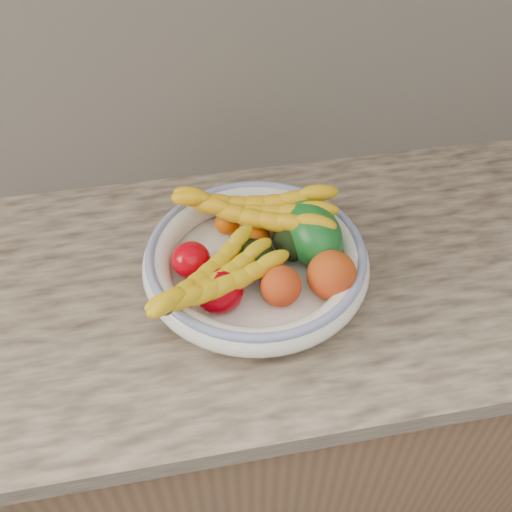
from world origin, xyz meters
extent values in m
cube|color=brown|center=(0.00, 1.68, 0.43)|extent=(2.40, 0.62, 0.86)
cube|color=#C3AB8B|center=(0.00, 1.68, 0.88)|extent=(2.44, 0.66, 0.04)
cube|color=beige|center=(0.00, 1.99, 1.15)|extent=(2.40, 0.02, 0.50)
cylinder|color=white|center=(0.00, 1.66, 0.91)|extent=(0.13, 0.13, 0.02)
cylinder|color=white|center=(0.00, 1.66, 0.92)|extent=(0.32, 0.32, 0.01)
torus|color=white|center=(0.00, 1.66, 0.95)|extent=(0.39, 0.39, 0.05)
torus|color=#37479D|center=(0.00, 1.66, 0.97)|extent=(0.37, 0.37, 0.02)
ellipsoid|color=#DA5D04|center=(-0.03, 1.76, 0.95)|extent=(0.06, 0.06, 0.04)
ellipsoid|color=#E74F04|center=(0.05, 1.77, 0.95)|extent=(0.07, 0.07, 0.05)
ellipsoid|color=#DA5104|center=(0.01, 1.72, 0.95)|extent=(0.06, 0.06, 0.04)
ellipsoid|color=#C7000D|center=(-0.11, 1.67, 0.96)|extent=(0.08, 0.08, 0.06)
ellipsoid|color=#A1000B|center=(-0.07, 1.59, 0.96)|extent=(0.09, 0.09, 0.07)
ellipsoid|color=black|center=(0.00, 1.65, 0.96)|extent=(0.10, 0.11, 0.06)
ellipsoid|color=black|center=(0.07, 1.69, 0.96)|extent=(0.08, 0.11, 0.07)
ellipsoid|color=#0F5319|center=(0.10, 1.68, 0.98)|extent=(0.15, 0.17, 0.13)
ellipsoid|color=orange|center=(0.03, 1.58, 0.97)|extent=(0.09, 0.09, 0.07)
ellipsoid|color=orange|center=(0.11, 1.59, 0.97)|extent=(0.10, 0.10, 0.08)
camera|label=1|loc=(-0.12, 1.00, 1.66)|focal=40.00mm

